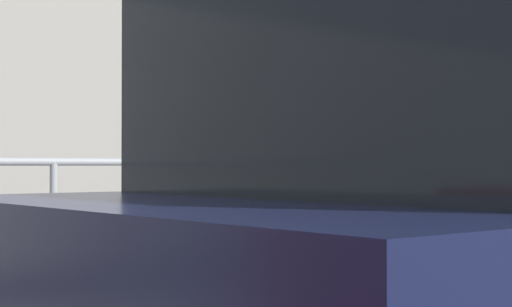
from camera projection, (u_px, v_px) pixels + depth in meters
The scene contains 3 objects.
parking_meter at pixel (200, 176), 4.05m from camera, with size 0.18×0.19×1.43m.
pedestrian_at_meter at pixel (293, 202), 4.52m from camera, with size 0.59×0.63×1.58m.
background_railing at pixel (54, 199), 6.27m from camera, with size 24.06×0.06×1.16m.
Camera 1 is at (-2.68, -2.83, 1.24)m, focal length 56.39 mm.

